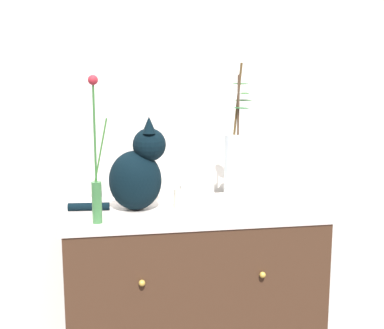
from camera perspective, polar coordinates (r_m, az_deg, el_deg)
wall_back at (r=2.45m, az=-1.27°, el=5.38°), size 4.40×0.08×2.60m
sideboard at (r=2.37m, az=0.00°, el=-15.70°), size 1.04×0.51×0.94m
cat_sitting at (r=2.15m, az=-5.81°, el=-0.83°), size 0.40×0.20×0.37m
vase_slim_green at (r=1.98m, az=-10.17°, el=-1.30°), size 0.07×0.04×0.54m
bowl_porcelain at (r=2.15m, az=4.40°, el=-4.22°), size 0.17×0.17×0.06m
vase_glass_clear at (r=2.11m, az=4.51°, el=0.30°), size 0.12×0.14×0.53m
candle_pillar at (r=2.18m, az=-1.26°, el=-3.66°), size 0.05×0.05×0.09m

